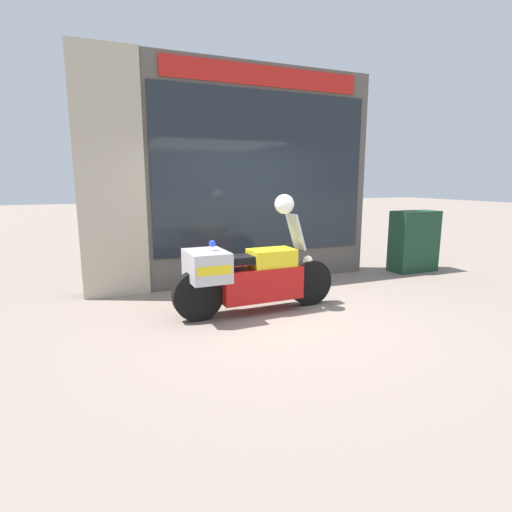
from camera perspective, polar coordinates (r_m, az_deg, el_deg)
The scene contains 6 objects.
ground_plane at distance 5.51m, azimuth 4.27°, elevation -8.28°, with size 60.00×60.00×0.00m, color gray.
shop_building at distance 6.93m, azimuth -6.18°, elevation 11.29°, with size 5.11×0.55×3.72m.
window_display at distance 7.36m, azimuth 0.21°, elevation 0.15°, with size 3.66×0.30×1.81m.
paramedic_motorcycle at distance 5.40m, azimuth -1.29°, elevation -2.81°, with size 2.34×0.69×1.34m.
utility_cabinet at distance 8.56m, azimuth 21.63°, elevation 1.98°, with size 0.92×0.46×1.21m, color #193D28.
white_helmet at distance 5.49m, azimuth 4.06°, elevation 7.41°, with size 0.27×0.27×0.27m, color white.
Camera 1 is at (-2.35, -4.65, 1.79)m, focal length 28.00 mm.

